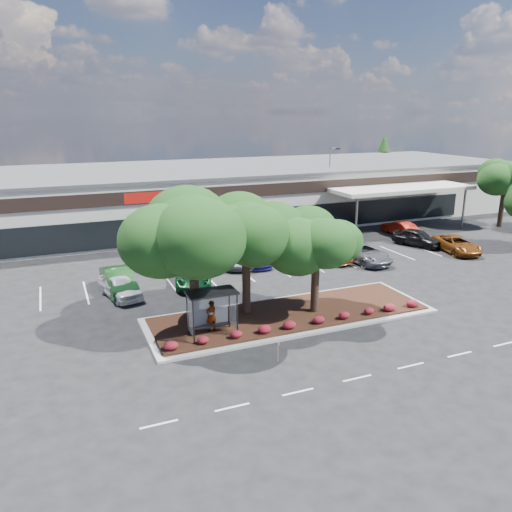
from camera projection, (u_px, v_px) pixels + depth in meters
name	position (u px, v px, depth m)	size (l,w,h in m)	color
ground	(353.00, 337.00, 28.43)	(160.00, 160.00, 0.00)	black
retail_store	(192.00, 195.00, 57.66)	(80.40, 25.20, 6.25)	beige
landscape_island	(291.00, 315.00, 31.21)	(18.00, 6.00, 0.26)	#A6A6A0
lane_markings	(275.00, 282.00, 37.63)	(33.12, 20.06, 0.01)	silver
shrub_row	(307.00, 321.00, 29.24)	(17.00, 0.80, 0.50)	maroon
bus_shelter	(211.00, 300.00, 27.64)	(2.75, 1.55, 2.59)	black
island_tree_west	(193.00, 261.00, 28.30)	(7.20, 7.20, 7.89)	#103410
island_tree_mid	(246.00, 256.00, 30.30)	(6.60, 6.60, 7.32)	#103410
island_tree_east	(316.00, 262.00, 30.56)	(5.80, 5.80, 6.50)	#103410
tree_east_far	(504.00, 193.00, 54.78)	(6.40, 6.40, 7.62)	#103410
conifer_north_east	(383.00, 164.00, 78.76)	(3.96, 3.96, 9.00)	#103410
person_waiting	(211.00, 316.00, 28.37)	(0.66, 0.44, 1.82)	#594C47
light_pole	(330.00, 189.00, 57.70)	(1.43, 0.66, 8.54)	#A6A6A0
survey_stake	(278.00, 349.00, 25.44)	(0.07, 0.14, 1.06)	#A48256
car_0	(120.00, 286.00, 34.33)	(1.84, 4.57, 1.56)	white
car_1	(119.00, 281.00, 35.21)	(1.81, 5.20, 1.71)	#19491B
car_2	(192.00, 274.00, 36.96)	(2.53, 5.49, 1.53)	#134922
car_3	(253.00, 256.00, 41.76)	(1.97, 4.85, 1.41)	navy
car_4	(240.00, 255.00, 41.83)	(2.70, 5.85, 1.63)	#A0A7AC
car_5	(330.00, 254.00, 42.54)	(1.50, 4.30, 1.42)	#77340F
car_6	(363.00, 253.00, 42.44)	(2.63, 5.71, 1.59)	#5A5B61
car_7	(417.00, 238.00, 47.54)	(1.91, 4.74, 1.61)	black
car_8	(457.00, 244.00, 45.36)	(2.48, 5.38, 1.49)	brown
car_10	(164.00, 253.00, 42.39)	(1.92, 4.77, 1.63)	black
car_11	(217.00, 242.00, 46.05)	(1.77, 4.40, 1.50)	slate
car_12	(228.00, 243.00, 45.57)	(2.19, 5.40, 1.57)	#B3B3B3
car_13	(278.00, 245.00, 45.19)	(1.78, 4.42, 1.51)	black
car_14	(330.00, 235.00, 48.96)	(1.59, 4.56, 1.50)	maroon
car_15	(322.00, 229.00, 50.93)	(2.69, 5.83, 1.62)	#185619
car_17	(400.00, 228.00, 51.90)	(1.53, 4.40, 1.45)	maroon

